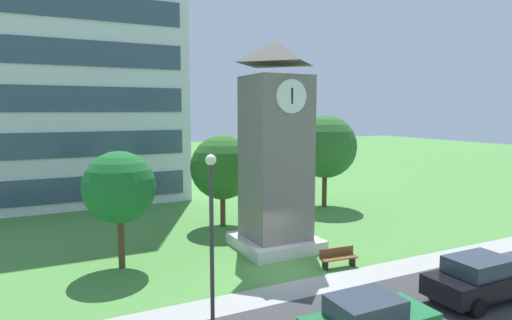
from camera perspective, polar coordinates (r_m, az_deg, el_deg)
name	(u,v)px	position (r m, az deg, el deg)	size (l,w,h in m)	color
ground_plane	(285,272)	(20.03, 3.84, -14.50)	(160.00, 160.00, 0.00)	#4C893D
kerb_strip	(308,287)	(18.53, 6.93, -16.32)	(120.00, 1.60, 0.01)	#9E9E99
office_building	(55,40)	(39.08, -24.99, 14.19)	(18.50, 11.55, 25.60)	silver
clock_tower	(276,158)	(22.23, 2.61, 0.30)	(3.98, 3.98, 10.66)	slate
park_bench	(338,257)	(20.72, 10.81, -12.53)	(1.84, 0.64, 0.88)	brown
street_lamp	(212,221)	(14.28, -5.90, -8.04)	(0.36, 0.36, 5.79)	#333338
tree_near_tower	(325,147)	(32.37, 9.13, 1.76)	(4.67, 4.67, 6.89)	#513823
tree_streetside	(222,167)	(26.58, -4.45, -0.98)	(3.96, 3.96, 5.71)	#513823
tree_by_building	(119,187)	(20.41, -17.62, -3.47)	(3.26, 3.26, 5.40)	#513823
parked_car_black	(481,278)	(19.03, 27.63, -13.64)	(4.59, 2.08, 1.69)	black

